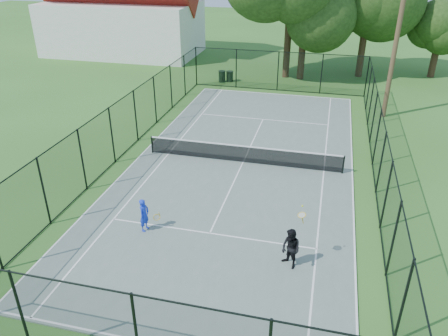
% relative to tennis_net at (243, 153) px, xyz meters
% --- Properties ---
extents(ground, '(120.00, 120.00, 0.00)m').
position_rel_tennis_net_xyz_m(ground, '(0.00, 0.00, -0.58)').
color(ground, '#315E20').
extents(tennis_court, '(11.00, 24.00, 0.06)m').
position_rel_tennis_net_xyz_m(tennis_court, '(0.00, 0.00, -0.55)').
color(tennis_court, slate).
rests_on(tennis_court, ground).
extents(tennis_net, '(10.08, 0.08, 0.95)m').
position_rel_tennis_net_xyz_m(tennis_net, '(0.00, 0.00, 0.00)').
color(tennis_net, black).
rests_on(tennis_net, tennis_court).
extents(fence, '(13.10, 26.10, 3.00)m').
position_rel_tennis_net_xyz_m(fence, '(0.00, 0.00, 0.92)').
color(fence, black).
rests_on(fence, ground).
extents(tree_near_mid, '(7.22, 7.22, 9.45)m').
position_rel_tennis_net_xyz_m(tree_near_mid, '(1.44, 16.75, 5.24)').
color(tree_near_mid, '#332114').
rests_on(tree_near_mid, ground).
extents(tree_near_right, '(6.64, 6.64, 9.16)m').
position_rel_tennis_net_xyz_m(tree_near_right, '(6.23, 18.76, 5.25)').
color(tree_near_right, '#332114').
rests_on(tree_near_right, ground).
extents(tree_far_right, '(4.07, 4.07, 5.39)m').
position_rel_tennis_net_xyz_m(tree_far_right, '(12.22, 20.02, 2.75)').
color(tree_far_right, '#332114').
rests_on(tree_far_right, ground).
extents(building, '(15.30, 8.15, 11.87)m').
position_rel_tennis_net_xyz_m(building, '(-17.00, 22.00, 4.35)').
color(building, silver).
rests_on(building, ground).
extents(trash_bin_left, '(0.58, 0.58, 0.93)m').
position_rel_tennis_net_xyz_m(trash_bin_left, '(-4.71, 14.25, -0.11)').
color(trash_bin_left, black).
rests_on(trash_bin_left, ground).
extents(trash_bin_right, '(0.58, 0.58, 0.86)m').
position_rel_tennis_net_xyz_m(trash_bin_right, '(-4.12, 14.53, -0.14)').
color(trash_bin_right, black).
rests_on(trash_bin_right, ground).
extents(utility_pole, '(1.40, 0.30, 8.65)m').
position_rel_tennis_net_xyz_m(utility_pole, '(7.57, 9.00, 3.81)').
color(utility_pole, '#4C3823').
rests_on(utility_pole, ground).
extents(player_blue, '(0.79, 0.55, 1.37)m').
position_rel_tennis_net_xyz_m(player_blue, '(-2.54, -6.76, 0.16)').
color(player_blue, '#1834D2').
rests_on(player_blue, tennis_court).
extents(player_black, '(0.93, 0.94, 2.36)m').
position_rel_tennis_net_xyz_m(player_black, '(3.23, -7.60, 0.24)').
color(player_black, black).
rests_on(player_black, tennis_court).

